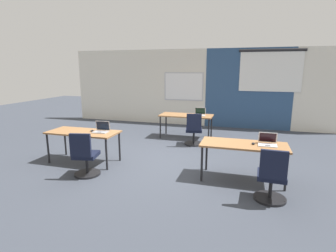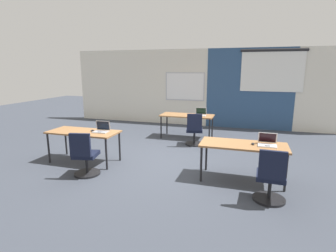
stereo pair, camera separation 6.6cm
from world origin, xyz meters
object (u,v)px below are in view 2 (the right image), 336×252
mouse_far_right (192,114)px  mouse_near_right_end (253,144)px  chair_far_right (194,132)px  chair_near_right_end (271,180)px  desk_near_right (243,147)px  desk_far_center (187,117)px  laptop_near_left_inner (101,130)px  laptop_near_right_end (267,143)px  laptop_far_right (201,114)px  chair_near_left_inner (85,158)px  desk_near_left (84,134)px  mouse_near_left_inner (92,131)px

mouse_far_right → mouse_near_right_end: bearing=-57.8°
chair_far_right → chair_near_right_end: bearing=111.8°
desk_near_right → chair_near_right_end: 0.95m
desk_far_center → mouse_far_right: (0.15, 0.03, 0.08)m
desk_far_center → chair_far_right: (0.39, -0.74, -0.28)m
chair_near_right_end → laptop_near_left_inner: 3.66m
desk_far_center → laptop_near_right_end: (2.17, -2.76, 0.11)m
desk_far_center → laptop_far_right: (0.41, 0.03, 0.11)m
mouse_near_right_end → laptop_near_left_inner: laptop_near_left_inner is taller
mouse_near_right_end → laptop_near_left_inner: (-3.25, 0.07, 0.03)m
desk_far_center → mouse_near_right_end: size_ratio=15.43×
laptop_far_right → laptop_near_right_end: bearing=-58.7°
chair_near_right_end → chair_near_left_inner: same height
desk_far_center → chair_near_left_inner: size_ratio=1.74×
laptop_near_left_inner → chair_near_left_inner: laptop_near_left_inner is taller
desk_near_left → chair_far_right: (2.14, 2.06, -0.28)m
mouse_far_right → mouse_near_left_inner: bearing=-121.6°
laptop_far_right → mouse_near_left_inner: bearing=-126.4°
chair_near_right_end → mouse_far_right: chair_near_right_end is taller
mouse_near_right_end → laptop_far_right: laptop_far_right is taller
desk_far_center → laptop_near_right_end: 3.51m
mouse_near_right_end → mouse_near_left_inner: 3.48m
laptop_near_right_end → laptop_near_left_inner: bearing=-178.9°
mouse_near_right_end → laptop_near_right_end: bearing=8.5°
laptop_near_right_end → mouse_near_right_end: bearing=-170.0°
desk_far_center → mouse_near_left_inner: size_ratio=15.75×
chair_far_right → laptop_near_left_inner: (-1.71, -1.99, 0.39)m
desk_near_right → chair_near_left_inner: (-3.00, -0.72, -0.28)m
chair_near_right_end → laptop_near_left_inner: bearing=-11.3°
laptop_near_left_inner → chair_near_left_inner: (0.08, -0.80, -0.39)m
desk_far_center → chair_far_right: size_ratio=1.74×
laptop_near_right_end → mouse_far_right: (-2.03, 2.78, -0.03)m
desk_far_center → mouse_far_right: mouse_far_right is taller
mouse_near_left_inner → laptop_near_left_inner: bearing=4.7°
laptop_near_right_end → chair_far_right: bearing=133.0°
laptop_far_right → chair_far_right: size_ratio=0.36×
laptop_near_right_end → mouse_near_right_end: (-0.25, -0.04, -0.03)m
desk_near_right → desk_far_center: (-1.75, 2.80, 0.00)m
laptop_near_right_end → laptop_near_left_inner: size_ratio=0.97×
laptop_far_right → laptop_near_left_inner: bearing=-123.3°
mouse_far_right → laptop_near_left_inner: bearing=-118.2°
desk_near_left → laptop_near_left_inner: bearing=10.0°
desk_near_right → chair_far_right: size_ratio=1.74×
laptop_near_right_end → chair_near_right_end: size_ratio=0.37×
laptop_near_right_end → chair_near_right_end: bearing=-85.9°
chair_far_right → mouse_near_left_inner: 2.82m
desk_near_left → laptop_near_left_inner: size_ratio=4.58×
laptop_near_left_inner → chair_near_left_inner: bearing=-88.4°
desk_near_left → chair_near_right_end: chair_near_right_end is taller
laptop_near_right_end → chair_near_right_end: laptop_near_right_end is taller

